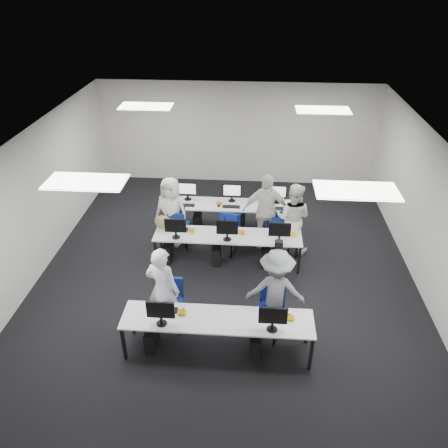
# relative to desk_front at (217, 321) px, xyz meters

# --- Properties ---
(room) EXTENTS (9.00, 9.02, 3.00)m
(room) POSITION_rel_desk_front_xyz_m (0.00, 2.40, 0.82)
(room) COLOR black
(room) RESTS_ON ground
(ceiling_panels) EXTENTS (5.20, 4.60, 0.02)m
(ceiling_panels) POSITION_rel_desk_front_xyz_m (0.00, 2.40, 2.30)
(ceiling_panels) COLOR white
(ceiling_panels) RESTS_ON room
(desk_front) EXTENTS (3.20, 0.70, 0.73)m
(desk_front) POSITION_rel_desk_front_xyz_m (0.00, 0.00, 0.00)
(desk_front) COLOR silver
(desk_front) RESTS_ON ground
(desk_mid) EXTENTS (3.20, 0.70, 0.73)m
(desk_mid) POSITION_rel_desk_front_xyz_m (0.00, 2.60, 0.00)
(desk_mid) COLOR silver
(desk_mid) RESTS_ON ground
(desk_back) EXTENTS (3.20, 0.70, 0.73)m
(desk_back) POSITION_rel_desk_front_xyz_m (0.00, 4.00, 0.00)
(desk_back) COLOR silver
(desk_back) RESTS_ON ground
(equipment_front) EXTENTS (2.51, 0.41, 1.19)m
(equipment_front) POSITION_rel_desk_front_xyz_m (-0.19, -0.02, -0.32)
(equipment_front) COLOR #0D24AC
(equipment_front) RESTS_ON desk_front
(equipment_mid) EXTENTS (2.91, 0.41, 1.19)m
(equipment_mid) POSITION_rel_desk_front_xyz_m (-0.19, 2.58, -0.32)
(equipment_mid) COLOR white
(equipment_mid) RESTS_ON desk_mid
(equipment_back) EXTENTS (2.91, 0.41, 1.19)m
(equipment_back) POSITION_rel_desk_front_xyz_m (0.19, 4.02, -0.32)
(equipment_back) COLOR white
(equipment_back) RESTS_ON desk_back
(chair_0) EXTENTS (0.49, 0.53, 0.96)m
(chair_0) POSITION_rel_desk_front_xyz_m (-0.93, 0.56, -0.38)
(chair_0) COLOR navy
(chair_0) RESTS_ON ground
(chair_1) EXTENTS (0.62, 0.65, 0.96)m
(chair_1) POSITION_rel_desk_front_xyz_m (0.86, 0.46, -0.38)
(chair_1) COLOR navy
(chair_1) RESTS_ON ground
(chair_2) EXTENTS (0.57, 0.61, 0.97)m
(chair_2) POSITION_rel_desk_front_xyz_m (-1.24, 3.22, -0.37)
(chair_2) COLOR navy
(chair_2) RESTS_ON ground
(chair_3) EXTENTS (0.54, 0.57, 0.90)m
(chair_3) POSITION_rel_desk_front_xyz_m (-0.06, 3.07, -0.40)
(chair_3) COLOR navy
(chair_3) RESTS_ON ground
(chair_4) EXTENTS (0.55, 0.57, 0.89)m
(chair_4) POSITION_rel_desk_front_xyz_m (1.13, 3.26, -0.40)
(chair_4) COLOR navy
(chair_4) RESTS_ON ground
(chair_5) EXTENTS (0.48, 0.51, 0.88)m
(chair_5) POSITION_rel_desk_front_xyz_m (-1.21, 3.36, -0.40)
(chair_5) COLOR navy
(chair_5) RESTS_ON ground
(chair_6) EXTENTS (0.51, 0.54, 0.83)m
(chair_6) POSITION_rel_desk_front_xyz_m (0.02, 3.47, -0.42)
(chair_6) COLOR navy
(chair_6) RESTS_ON ground
(chair_7) EXTENTS (0.41, 0.44, 0.81)m
(chair_7) POSITION_rel_desk_front_xyz_m (1.07, 3.47, -0.42)
(chair_7) COLOR navy
(chair_7) RESTS_ON ground
(handbag) EXTENTS (0.41, 0.29, 0.31)m
(handbag) POSITION_rel_desk_front_xyz_m (-1.45, 2.79, 0.20)
(handbag) COLOR olive
(handbag) RESTS_ON desk_mid
(student_0) EXTENTS (0.72, 0.57, 1.73)m
(student_0) POSITION_rel_desk_front_xyz_m (-1.01, 0.52, 0.18)
(student_0) COLOR white
(student_0) RESTS_ON ground
(student_1) EXTENTS (0.97, 0.86, 1.69)m
(student_1) POSITION_rel_desk_front_xyz_m (1.43, 3.24, 0.16)
(student_1) COLOR white
(student_1) RESTS_ON ground
(student_2) EXTENTS (0.94, 0.75, 1.67)m
(student_2) POSITION_rel_desk_front_xyz_m (-1.36, 3.36, 0.16)
(student_2) COLOR white
(student_2) RESTS_ON ground
(student_3) EXTENTS (1.12, 0.57, 1.83)m
(student_3) POSITION_rel_desk_front_xyz_m (0.81, 3.38, 0.23)
(student_3) COLOR white
(student_3) RESTS_ON ground
(photographer) EXTENTS (1.08, 0.65, 1.64)m
(photographer) POSITION_rel_desk_front_xyz_m (0.98, 0.70, 0.14)
(photographer) COLOR slate
(photographer) RESTS_ON ground
(dslr_camera) EXTENTS (0.15, 0.19, 0.10)m
(dslr_camera) POSITION_rel_desk_front_xyz_m (0.99, 0.88, 1.01)
(dslr_camera) COLOR black
(dslr_camera) RESTS_ON photographer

